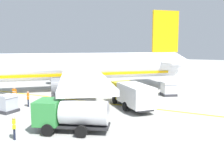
% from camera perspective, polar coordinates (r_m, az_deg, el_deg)
% --- Properties ---
extents(airliner_foreground, '(30.32, 33.87, 11.90)m').
position_cam_1_polar(airliner_foreground, '(34.65, -11.47, 1.75)').
color(airliner_foreground, white).
rests_on(airliner_foreground, ground).
extents(service_truck_fuel, '(6.28, 6.27, 2.58)m').
position_cam_1_polar(service_truck_fuel, '(24.82, 4.77, -4.68)').
color(service_truck_fuel, yellow).
rests_on(service_truck_fuel, ground).
extents(service_truck_catering, '(3.64, 5.85, 2.40)m').
position_cam_1_polar(service_truck_catering, '(18.37, -9.96, -9.27)').
color(service_truck_catering, '#338C3F').
rests_on(service_truck_catering, ground).
extents(cargo_container_near, '(1.73, 1.73, 1.84)m').
position_cam_1_polar(cargo_container_near, '(25.45, -23.87, -6.40)').
color(cargo_container_near, '#333338').
rests_on(cargo_container_near, ground).
extents(cargo_container_mid, '(2.47, 2.47, 1.90)m').
position_cam_1_polar(cargo_container_mid, '(31.70, 13.43, -3.35)').
color(cargo_container_mid, '#333338').
rests_on(cargo_container_mid, ground).
extents(crew_marshaller, '(0.48, 0.48, 1.63)m').
position_cam_1_polar(crew_marshaller, '(18.12, -22.50, -11.39)').
color(crew_marshaller, '#191E33').
rests_on(crew_marshaller, ground).
extents(crew_loader_left, '(0.25, 0.63, 1.67)m').
position_cam_1_polar(crew_loader_left, '(29.92, -22.40, -4.14)').
color(crew_loader_left, '#191E33').
rests_on(crew_loader_left, ground).
extents(crew_supervisor, '(0.50, 0.47, 1.66)m').
position_cam_1_polar(crew_supervisor, '(26.85, -19.53, -5.26)').
color(crew_supervisor, '#191E33').
rests_on(crew_supervisor, ground).
extents(apron_guide_line, '(0.30, 60.00, 0.01)m').
position_cam_1_polar(apron_guide_line, '(29.06, -9.16, -5.98)').
color(apron_guide_line, yellow).
rests_on(apron_guide_line, ground).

